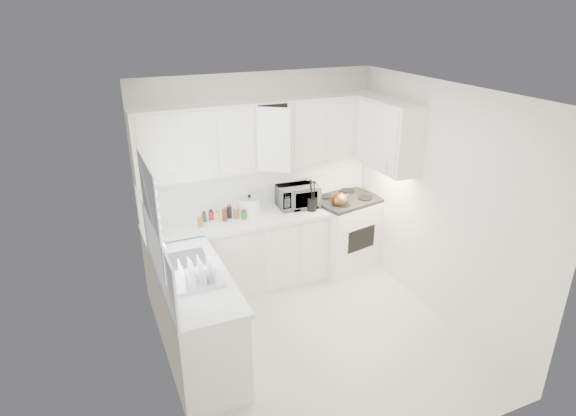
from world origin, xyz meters
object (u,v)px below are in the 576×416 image
stove (344,223)px  microwave (298,194)px  tea_kettle (339,199)px  rice_cooker (250,204)px  utensil_crock (312,195)px  dish_rack (196,272)px

stove → microwave: (-0.65, 0.06, 0.49)m
tea_kettle → rice_cooker: rice_cooker is taller
rice_cooker → utensil_crock: utensil_crock is taller
microwave → utensil_crock: bearing=-54.6°
tea_kettle → microwave: size_ratio=0.51×
tea_kettle → rice_cooker: (-1.11, 0.23, 0.02)m
stove → tea_kettle: bearing=-150.1°
tea_kettle → dish_rack: 2.35m
stove → utensil_crock: utensil_crock is taller
rice_cooker → dish_rack: bearing=-121.4°
rice_cooker → utensil_crock: bearing=-9.1°
tea_kettle → utensil_crock: utensil_crock is taller
microwave → dish_rack: 2.07m
stove → rice_cooker: stove is taller
rice_cooker → dish_rack: 1.63m
utensil_crock → dish_rack: bearing=-147.0°
tea_kettle → microwave: microwave is taller
microwave → utensil_crock: (0.11, -0.18, 0.03)m
utensil_crock → dish_rack: size_ratio=0.90×
utensil_crock → microwave: bearing=122.0°
stove → dish_rack: 2.62m
dish_rack → stove: bearing=28.4°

